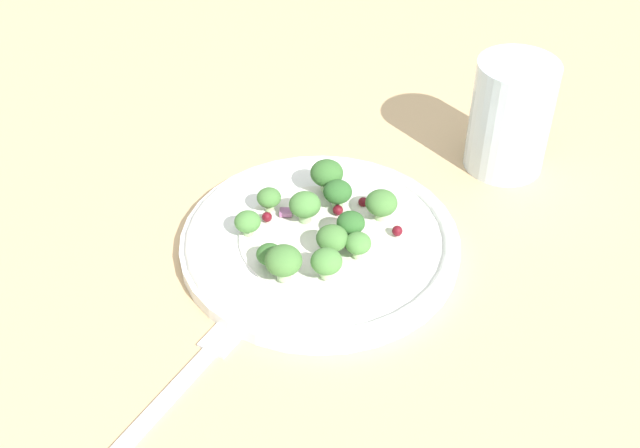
{
  "coord_description": "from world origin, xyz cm",
  "views": [
    {
      "loc": [
        46.21,
        17.5,
        44.95
      ],
      "look_at": [
        1.26,
        -2.51,
        2.7
      ],
      "focal_mm": 44.67,
      "sensor_mm": 36.0,
      "label": 1
    }
  ],
  "objects": [
    {
      "name": "ground_plane",
      "position": [
        0.0,
        0.0,
        -1.0
      ],
      "size": [
        180.0,
        180.0,
        2.0
      ],
      "primitive_type": "cube",
      "color": "tan"
    },
    {
      "name": "plate",
      "position": [
        1.26,
        -2.51,
        0.86
      ],
      "size": [
        23.21,
        23.21,
        1.7
      ],
      "color": "white",
      "rests_on": "ground_plane"
    },
    {
      "name": "dressing_pool",
      "position": [
        1.26,
        -2.51,
        1.3
      ],
      "size": [
        13.46,
        13.46,
        0.2
      ],
      "primitive_type": "cylinder",
      "color": "white",
      "rests_on": "plate"
    },
    {
      "name": "broccoli_floret_0",
      "position": [
        2.93,
        -0.72,
        3.08
      ],
      "size": [
        2.55,
        2.55,
        2.59
      ],
      "color": "#8EB77A",
      "rests_on": "plate"
    },
    {
      "name": "broccoli_floret_1",
      "position": [
        3.43,
        -8.04,
        2.66
      ],
      "size": [
        2.19,
        2.19,
        2.22
      ],
      "color": "#9EC684",
      "rests_on": "plate"
    },
    {
      "name": "broccoli_floret_2",
      "position": [
        6.1,
        -4.69,
        2.55
      ],
      "size": [
        2.08,
        2.08,
        2.11
      ],
      "color": "#9EC684",
      "rests_on": "plate"
    },
    {
      "name": "broccoli_floret_3",
      "position": [
        -2.93,
        1.25,
        2.98
      ],
      "size": [
        2.71,
        2.71,
        2.75
      ],
      "color": "#ADD18E",
      "rests_on": "plate"
    },
    {
      "name": "broccoli_floret_4",
      "position": [
        5.68,
        -0.02,
        3.21
      ],
      "size": [
        2.46,
        2.46,
        2.49
      ],
      "color": "#ADD18E",
      "rests_on": "plate"
    },
    {
      "name": "broccoli_floret_5",
      "position": [
        -4.3,
        -4.34,
        3.43
      ],
      "size": [
        2.88,
        2.88,
        2.91
      ],
      "color": "#ADD18E",
      "rests_on": "plate"
    },
    {
      "name": "broccoli_floret_6",
      "position": [
        0.09,
        -7.8,
        2.75
      ],
      "size": [
        2.07,
        2.07,
        2.1
      ],
      "color": "#ADD18E",
      "rests_on": "plate"
    },
    {
      "name": "broccoli_floret_7",
      "position": [
        7.15,
        -2.93,
        3.43
      ],
      "size": [
        2.88,
        2.88,
        2.92
      ],
      "color": "#ADD18E",
      "rests_on": "plate"
    },
    {
      "name": "broccoli_floret_8",
      "position": [
        2.43,
        1.3,
        2.89
      ],
      "size": [
        2.12,
        2.12,
        2.15
      ],
      "color": "#ADD18E",
      "rests_on": "plate"
    },
    {
      "name": "broccoli_floret_9",
      "position": [
        0.8,
        -0.34,
        3.27
      ],
      "size": [
        2.31,
        2.31,
        2.34
      ],
      "color": "#8EB77A",
      "rests_on": "plate"
    },
    {
      "name": "broccoli_floret_10",
      "position": [
        0.16,
        -4.44,
        3.08
      ],
      "size": [
        2.66,
        2.66,
        2.7
      ],
      "color": "#9EC684",
      "rests_on": "plate"
    },
    {
      "name": "broccoli_floret_11",
      "position": [
        -2.71,
        -2.64,
        3.08
      ],
      "size": [
        2.48,
        2.48,
        2.51
      ],
      "color": "#8EB77A",
      "rests_on": "plate"
    },
    {
      "name": "cranberry_0",
      "position": [
        -1.86,
        -2.23,
        1.9
      ],
      "size": [
        0.9,
        0.9,
        0.9
      ],
      "primitive_type": "sphere",
      "color": "maroon",
      "rests_on": "plate"
    },
    {
      "name": "cranberry_1",
      "position": [
        -4.05,
        -0.79,
        1.63
      ],
      "size": [
        0.85,
        0.85,
        0.85
      ],
      "primitive_type": "sphere",
      "color": "maroon",
      "rests_on": "plate"
    },
    {
      "name": "cranberry_2",
      "position": [
        -1.3,
        3.31,
        1.98
      ],
      "size": [
        0.89,
        0.89,
        0.89
      ],
      "primitive_type": "sphere",
      "color": "maroon",
      "rests_on": "plate"
    },
    {
      "name": "cranberry_3",
      "position": [
        1.4,
        -7.33,
        1.91
      ],
      "size": [
        0.86,
        0.86,
        0.86
      ],
      "primitive_type": "sphere",
      "color": "maroon",
      "rests_on": "plate"
    },
    {
      "name": "cranberry_4",
      "position": [
        -0.08,
        0.48,
        1.85
      ],
      "size": [
        0.8,
        0.8,
        0.8
      ],
      "primitive_type": "sphere",
      "color": "maroon",
      "rests_on": "plate"
    },
    {
      "name": "onion_bit_0",
      "position": [
        0.35,
        -6.25,
        1.72
      ],
      "size": [
        1.16,
        1.29,
        0.43
      ],
      "primitive_type": "cube",
      "rotation": [
        0.0,
        0.0,
        0.38
      ],
      "color": "#A35B93",
      "rests_on": "plate"
    },
    {
      "name": "onion_bit_1",
      "position": [
        1.22,
        -0.46,
        1.4
      ],
      "size": [
        1.45,
        1.42,
        0.39
      ],
      "primitive_type": "cube",
      "rotation": [
        0.0,
        0.0,
        2.76
      ],
      "color": "#843D75",
      "rests_on": "plate"
    },
    {
      "name": "onion_bit_2",
      "position": [
        4.67,
        -3.61,
        1.71
      ],
      "size": [
        1.17,
        1.15,
        0.51
      ],
      "primitive_type": "cube",
      "rotation": [
        0.0,
        0.0,
        2.66
      ],
      "color": "#A35B93",
      "rests_on": "plate"
    },
    {
      "name": "fork",
      "position": [
        19.31,
        -5.8,
        0.25
      ],
      "size": [
        18.68,
        4.14,
        0.5
      ],
      "color": "silver",
      "rests_on": "ground_plane"
    },
    {
      "name": "water_glass",
      "position": [
        -16.69,
        8.45,
        5.35
      ],
      "size": [
        7.35,
        7.35,
        10.7
      ],
      "primitive_type": "cylinder",
      "color": "silver",
      "rests_on": "ground_plane"
    }
  ]
}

